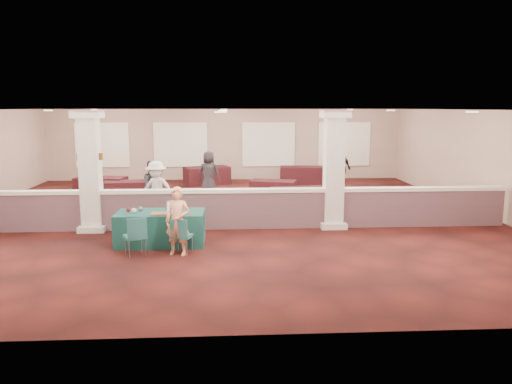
{
  "coord_description": "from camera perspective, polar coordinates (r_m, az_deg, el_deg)",
  "views": [
    {
      "loc": [
        0.13,
        -14.8,
        3.27
      ],
      "look_at": [
        0.86,
        -2.0,
        1.09
      ],
      "focal_mm": 35.0,
      "sensor_mm": 36.0,
      "label": 1
    }
  ],
  "objects": [
    {
      "name": "far_table_front_right",
      "position": [
        15.55,
        5.57,
        -1.03
      ],
      "size": [
        2.09,
        1.22,
        0.8
      ],
      "primitive_type": "cube",
      "rotation": [
        0.0,
        0.0,
        0.12
      ],
      "color": "black",
      "rests_on": "ground"
    },
    {
      "name": "ceiling",
      "position": [
        14.8,
        -3.8,
        9.35
      ],
      "size": [
        16.0,
        16.0,
        0.02
      ],
      "primitive_type": "cube",
      "color": "silver",
      "rests_on": "wall_back"
    },
    {
      "name": "screen_glow",
      "position": [
        12.16,
        -9.33,
        -1.62
      ],
      "size": [
        0.33,
        0.01,
        0.21
      ],
      "primitive_type": "cube",
      "rotation": [
        0.0,
        0.0,
        -0.01
      ],
      "color": "silver",
      "rests_on": "near_table"
    },
    {
      "name": "sconce_right",
      "position": [
        13.77,
        -17.36,
        3.91
      ],
      "size": [
        0.12,
        0.12,
        0.18
      ],
      "color": "brown",
      "rests_on": "column_left"
    },
    {
      "name": "far_table_back_center",
      "position": [
        21.51,
        -5.63,
        1.88
      ],
      "size": [
        2.08,
        1.55,
        0.76
      ],
      "primitive_type": "cube",
      "rotation": [
        0.0,
        0.0,
        0.37
      ],
      "color": "black",
      "rests_on": "ground"
    },
    {
      "name": "attendee_a",
      "position": [
        15.84,
        -11.61,
        0.57
      ],
      "size": [
        0.91,
        0.76,
        1.65
      ],
      "primitive_type": "imported",
      "rotation": [
        0.0,
        0.0,
        0.49
      ],
      "color": "black",
      "rests_on": "ground"
    },
    {
      "name": "ground",
      "position": [
        15.15,
        -3.67,
        -2.84
      ],
      "size": [
        16.0,
        16.0,
        0.0
      ],
      "primitive_type": "plane",
      "color": "#441411",
      "rests_on": "ground"
    },
    {
      "name": "far_table_front_left",
      "position": [
        18.38,
        -14.41,
        0.16
      ],
      "size": [
        1.75,
        1.01,
        0.68
      ],
      "primitive_type": "cube",
      "rotation": [
        0.0,
        0.0,
        0.11
      ],
      "color": "black",
      "rests_on": "ground"
    },
    {
      "name": "knitting",
      "position": [
        11.88,
        -10.81,
        -2.45
      ],
      "size": [
        0.44,
        0.33,
        0.03
      ],
      "primitive_type": "cube",
      "rotation": [
        0.0,
        0.0,
        -0.01
      ],
      "color": "#C86020",
      "rests_on": "near_table"
    },
    {
      "name": "attendee_c",
      "position": [
        19.81,
        9.67,
        2.6
      ],
      "size": [
        1.14,
        0.99,
        1.77
      ],
      "primitive_type": "imported",
      "rotation": [
        0.0,
        0.0,
        0.59
      ],
      "color": "black",
      "rests_on": "ground"
    },
    {
      "name": "wall_right",
      "position": [
        16.84,
        24.66,
        3.07
      ],
      "size": [
        0.04,
        16.0,
        3.2
      ],
      "primitive_type": "cube",
      "color": "gray",
      "rests_on": "ground"
    },
    {
      "name": "laptop_screen",
      "position": [
        12.16,
        -9.33,
        -1.54
      ],
      "size": [
        0.36,
        0.02,
        0.24
      ],
      "primitive_type": "cube",
      "rotation": [
        0.0,
        0.0,
        -0.01
      ],
      "color": "#BCBCC1",
      "rests_on": "near_table"
    },
    {
      "name": "wall_front",
      "position": [
        7.0,
        -4.21,
        -4.2
      ],
      "size": [
        16.0,
        0.04,
        3.2
      ],
      "primitive_type": "cube",
      "color": "gray",
      "rests_on": "ground"
    },
    {
      "name": "far_table_back_left",
      "position": [
        19.32,
        -17.29,
        0.56
      ],
      "size": [
        1.93,
        1.2,
        0.73
      ],
      "primitive_type": "cube",
      "rotation": [
        0.0,
        0.0,
        -0.17
      ],
      "color": "black",
      "rests_on": "ground"
    },
    {
      "name": "attendee_b",
      "position": [
        15.14,
        -11.29,
        0.28
      ],
      "size": [
        1.19,
        0.78,
        1.71
      ],
      "primitive_type": "imported",
      "rotation": [
        0.0,
        0.0,
        -0.28
      ],
      "color": "#B9B9B5",
      "rests_on": "ground"
    },
    {
      "name": "wall_back",
      "position": [
        22.86,
        -3.59,
        5.44
      ],
      "size": [
        16.0,
        0.04,
        3.2
      ],
      "primitive_type": "cube",
      "color": "gray",
      "rests_on": "ground"
    },
    {
      "name": "yarn_red",
      "position": [
        12.33,
        -14.39,
        -1.96
      ],
      "size": [
        0.11,
        0.11,
        0.11
      ],
      "primitive_type": "sphere",
      "color": "maroon",
      "rests_on": "near_table"
    },
    {
      "name": "conf_chair_side",
      "position": [
        11.35,
        -13.56,
        -4.63
      ],
      "size": [
        0.59,
        0.59,
        0.89
      ],
      "rotation": [
        0.0,
        0.0,
        0.43
      ],
      "color": "#1C5153",
      "rests_on": "ground"
    },
    {
      "name": "conf_chair_main",
      "position": [
        11.34,
        -8.59,
        -4.69
      ],
      "size": [
        0.51,
        0.51,
        0.82
      ],
      "rotation": [
        0.0,
        0.0,
        -0.29
      ],
      "color": "#1C5153",
      "rests_on": "ground"
    },
    {
      "name": "scissors",
      "position": [
        11.78,
        -7.66,
        -2.52
      ],
      "size": [
        0.13,
        0.03,
        0.01
      ],
      "primitive_type": "cube",
      "rotation": [
        0.0,
        0.0,
        -0.01
      ],
      "color": "red",
      "rests_on": "near_table"
    },
    {
      "name": "column_right",
      "position": [
        13.7,
        8.88,
        2.68
      ],
      "size": [
        0.72,
        0.72,
        3.2
      ],
      "color": "silver",
      "rests_on": "ground"
    },
    {
      "name": "column_left",
      "position": [
        13.88,
        -18.4,
        2.39
      ],
      "size": [
        0.72,
        0.72,
        3.2
      ],
      "color": "silver",
      "rests_on": "ground"
    },
    {
      "name": "laptop_base",
      "position": [
        12.06,
        -9.38,
        -2.26
      ],
      "size": [
        0.36,
        0.25,
        0.02
      ],
      "primitive_type": "cube",
      "rotation": [
        0.0,
        0.0,
        -0.01
      ],
      "color": "#BCBCC1",
      "rests_on": "near_table"
    },
    {
      "name": "woman",
      "position": [
        11.26,
        -8.94,
        -3.31
      ],
      "size": [
        0.63,
        0.5,
        1.54
      ],
      "primitive_type": "imported",
      "rotation": [
        0.0,
        0.0,
        -0.25
      ],
      "color": "#F5996A",
      "rests_on": "ground"
    },
    {
      "name": "far_table_front_center",
      "position": [
        18.11,
        1.96,
        0.3
      ],
      "size": [
        1.8,
        1.25,
        0.66
      ],
      "primitive_type": "cube",
      "rotation": [
        0.0,
        0.0,
        -0.29
      ],
      "color": "black",
      "rests_on": "ground"
    },
    {
      "name": "yarn_cream",
      "position": [
        12.14,
        -13.79,
        -2.09
      ],
      "size": [
        0.12,
        0.12,
        0.12
      ],
      "primitive_type": "sphere",
      "color": "beige",
      "rests_on": "near_table"
    },
    {
      "name": "far_table_back_right",
      "position": [
        21.73,
        5.22,
        1.94
      ],
      "size": [
        1.89,
        1.05,
        0.74
      ],
      "primitive_type": "cube",
      "rotation": [
        0.0,
        0.0,
        -0.08
      ],
      "color": "black",
      "rests_on": "ground"
    },
    {
      "name": "partition_wall",
      "position": [
        13.57,
        -3.73,
        -1.87
      ],
      "size": [
        15.6,
        0.28,
        1.1
      ],
      "color": "brown",
      "rests_on": "ground"
    },
    {
      "name": "yarn_grey",
      "position": [
        12.36,
        -13.08,
        -1.88
      ],
      "size": [
        0.11,
        0.11,
        0.11
      ],
      "primitive_type": "sphere",
      "color": "#525358",
      "rests_on": "near_table"
    },
    {
      "name": "sconce_left",
      "position": [
        13.92,
        -19.6,
        3.85
      ],
      "size": [
        0.12,
        0.12,
        0.18
      ],
      "color": "brown",
      "rests_on": "column_left"
    },
    {
      "name": "attendee_d",
      "position": [
        18.47,
        -5.4,
        2.06
      ],
      "size": [
        0.92,
        0.64,
        1.7
      ],
      "primitive_type": "imported",
      "rotation": [
        0.0,
        0.0,
        2.9
      ],
      "color": "black",
      "rests_on": "ground"
    },
    {
      "name": "near_table",
      "position": [
        12.25,
        -10.83,
        -4.09
      ],
      "size": [
        2.09,
        1.06,
        0.8
      ],
      "primitive_type": "cube",
      "rotation": [
        0.0,
        0.0,
        -0.01
      ],
      "color": "#0E362F",
      "rests_on": "ground"
    }
  ]
}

